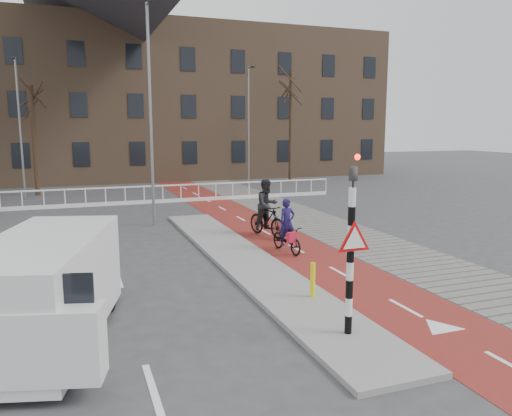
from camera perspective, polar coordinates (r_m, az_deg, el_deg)
name	(u,v)px	position (r m, az deg, el deg)	size (l,w,h in m)	color
ground	(327,302)	(12.20, 8.08, -10.58)	(120.00, 120.00, 0.00)	#38383A
bike_lane	(248,223)	(21.66, -0.91, -1.68)	(2.50, 60.00, 0.01)	maroon
sidewalk	(306,219)	(22.72, 5.78, -1.21)	(3.00, 60.00, 0.01)	slate
curb_island	(245,260)	(15.42, -1.30, -6.01)	(1.80, 16.00, 0.12)	gray
traffic_signal	(351,240)	(9.67, 10.85, -3.66)	(0.80, 0.80, 3.68)	black
bollard	(313,280)	(12.02, 6.50, -8.15)	(0.12, 0.12, 0.84)	yellow
cyclist_near	(287,234)	(16.53, 3.56, -3.03)	(0.81, 1.75, 1.78)	black
cyclist_far	(267,213)	(18.80, 1.25, -0.57)	(1.18, 2.13, 2.17)	black
van	(44,289)	(10.39, -23.02, -8.50)	(3.11, 5.13, 2.06)	silver
railing	(86,201)	(27.36, -18.88, 0.76)	(28.00, 0.10, 0.99)	silver
townhouse_row	(102,79)	(42.32, -17.17, 13.89)	(46.00, 10.00, 15.90)	#7F6047
tree_mid	(34,141)	(32.80, -24.01, 6.98)	(0.29, 0.29, 6.51)	black
tree_right	(291,127)	(37.68, 3.98, 9.23)	(0.25, 0.25, 8.19)	black
streetlight_near	(151,118)	(21.08, -11.95, 10.05)	(0.12, 0.12, 8.96)	slate
streetlight_left	(20,130)	(31.06, -25.34, 8.04)	(0.12, 0.12, 7.85)	slate
streetlight_right	(249,126)	(35.85, -0.85, 9.32)	(0.12, 0.12, 8.28)	slate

